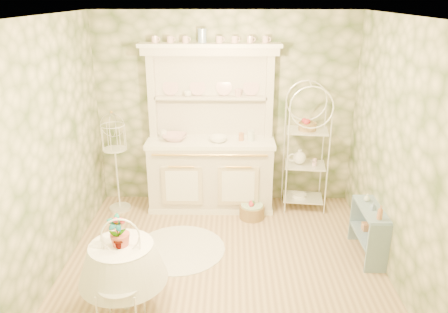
{
  "coord_description": "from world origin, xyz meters",
  "views": [
    {
      "loc": [
        0.07,
        -4.16,
        2.9
      ],
      "look_at": [
        0.0,
        0.5,
        1.15
      ],
      "focal_mm": 35.0,
      "sensor_mm": 36.0,
      "label": 1
    }
  ],
  "objects_px": {
    "round_table": "(124,282)",
    "cafe_chair": "(120,287)",
    "floor_basket": "(252,211)",
    "kitchen_dresser": "(210,130)",
    "bakers_rack": "(306,143)",
    "side_shelf": "(369,232)",
    "birdcage_stand": "(116,166)"
  },
  "relations": [
    {
      "from": "floor_basket",
      "to": "birdcage_stand",
      "type": "bearing_deg",
      "value": 173.12
    },
    {
      "from": "side_shelf",
      "to": "floor_basket",
      "type": "distance_m",
      "value": 1.6
    },
    {
      "from": "side_shelf",
      "to": "round_table",
      "type": "relative_size",
      "value": 1.16
    },
    {
      "from": "side_shelf",
      "to": "round_table",
      "type": "xyz_separation_m",
      "value": [
        -2.62,
        -0.97,
        0.0
      ]
    },
    {
      "from": "round_table",
      "to": "cafe_chair",
      "type": "distance_m",
      "value": 0.27
    },
    {
      "from": "round_table",
      "to": "birdcage_stand",
      "type": "relative_size",
      "value": 0.46
    },
    {
      "from": "side_shelf",
      "to": "floor_basket",
      "type": "bearing_deg",
      "value": 142.48
    },
    {
      "from": "cafe_chair",
      "to": "side_shelf",
      "type": "bearing_deg",
      "value": 22.17
    },
    {
      "from": "bakers_rack",
      "to": "side_shelf",
      "type": "distance_m",
      "value": 1.5
    },
    {
      "from": "cafe_chair",
      "to": "birdcage_stand",
      "type": "distance_m",
      "value": 2.41
    },
    {
      "from": "round_table",
      "to": "birdcage_stand",
      "type": "bearing_deg",
      "value": 105.09
    },
    {
      "from": "round_table",
      "to": "birdcage_stand",
      "type": "distance_m",
      "value": 2.19
    },
    {
      "from": "floor_basket",
      "to": "bakers_rack",
      "type": "bearing_deg",
      "value": 24.47
    },
    {
      "from": "round_table",
      "to": "floor_basket",
      "type": "bearing_deg",
      "value": 54.87
    },
    {
      "from": "bakers_rack",
      "to": "side_shelf",
      "type": "xyz_separation_m",
      "value": [
        0.57,
        -1.23,
        -0.66
      ]
    },
    {
      "from": "side_shelf",
      "to": "kitchen_dresser",
      "type": "bearing_deg",
      "value": 143.43
    },
    {
      "from": "bakers_rack",
      "to": "round_table",
      "type": "distance_m",
      "value": 3.08
    },
    {
      "from": "birdcage_stand",
      "to": "floor_basket",
      "type": "xyz_separation_m",
      "value": [
        1.87,
        -0.23,
        -0.56
      ]
    },
    {
      "from": "bakers_rack",
      "to": "birdcage_stand",
      "type": "height_order",
      "value": "bakers_rack"
    },
    {
      "from": "kitchen_dresser",
      "to": "bakers_rack",
      "type": "bearing_deg",
      "value": -0.32
    },
    {
      "from": "bakers_rack",
      "to": "round_table",
      "type": "bearing_deg",
      "value": -126.22
    },
    {
      "from": "cafe_chair",
      "to": "floor_basket",
      "type": "bearing_deg",
      "value": 55.68
    },
    {
      "from": "kitchen_dresser",
      "to": "birdcage_stand",
      "type": "distance_m",
      "value": 1.39
    },
    {
      "from": "round_table",
      "to": "cafe_chair",
      "type": "height_order",
      "value": "cafe_chair"
    },
    {
      "from": "bakers_rack",
      "to": "side_shelf",
      "type": "relative_size",
      "value": 2.7
    },
    {
      "from": "side_shelf",
      "to": "cafe_chair",
      "type": "relative_size",
      "value": 0.84
    },
    {
      "from": "side_shelf",
      "to": "cafe_chair",
      "type": "xyz_separation_m",
      "value": [
        -2.6,
        -1.21,
        0.12
      ]
    },
    {
      "from": "kitchen_dresser",
      "to": "cafe_chair",
      "type": "distance_m",
      "value": 2.64
    },
    {
      "from": "cafe_chair",
      "to": "bakers_rack",
      "type": "bearing_deg",
      "value": 47.43
    },
    {
      "from": "round_table",
      "to": "cafe_chair",
      "type": "xyz_separation_m",
      "value": [
        0.02,
        -0.24,
        0.12
      ]
    },
    {
      "from": "kitchen_dresser",
      "to": "bakers_rack",
      "type": "height_order",
      "value": "kitchen_dresser"
    },
    {
      "from": "kitchen_dresser",
      "to": "round_table",
      "type": "xyz_separation_m",
      "value": [
        -0.74,
        -2.2,
        -0.84
      ]
    }
  ]
}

